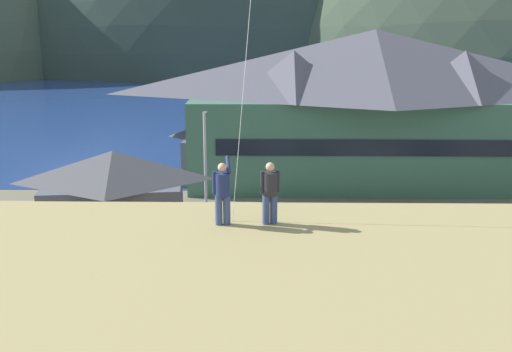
% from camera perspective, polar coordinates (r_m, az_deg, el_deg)
% --- Properties ---
extents(ground_plane, '(600.00, 600.00, 0.00)m').
position_cam_1_polar(ground_plane, '(25.42, 2.05, -12.76)').
color(ground_plane, '#66604C').
extents(parking_lot_pad, '(40.00, 20.00, 0.10)m').
position_cam_1_polar(parking_lot_pad, '(29.92, 1.88, -8.26)').
color(parking_lot_pad, gray).
rests_on(parking_lot_pad, ground).
extents(bay_water, '(360.00, 84.00, 0.03)m').
position_cam_1_polar(bay_water, '(83.38, 1.30, 6.61)').
color(bay_water, navy).
rests_on(bay_water, ground).
extents(far_hill_east_peak, '(108.07, 50.74, 77.81)m').
position_cam_1_polar(far_hill_east_peak, '(140.11, -1.67, 9.88)').
color(far_hill_east_peak, '#2D3D33').
rests_on(far_hill_east_peak, ground).
extents(harbor_lodge, '(27.97, 11.50, 11.09)m').
position_cam_1_polar(harbor_lodge, '(44.95, 11.12, 6.98)').
color(harbor_lodge, '#38604C').
rests_on(harbor_lodge, ground).
extents(storage_shed_near_lot, '(7.86, 5.82, 5.36)m').
position_cam_1_polar(storage_shed_near_lot, '(31.40, -13.32, -2.25)').
color(storage_shed_near_lot, '#474C56').
rests_on(storage_shed_near_lot, ground).
extents(storage_shed_waterside, '(6.52, 5.65, 4.96)m').
position_cam_1_polar(storage_shed_waterside, '(44.21, -2.98, 2.73)').
color(storage_shed_waterside, '#474C56').
rests_on(storage_shed_waterside, ground).
extents(wharf_dock, '(3.20, 15.43, 0.70)m').
position_cam_1_polar(wharf_dock, '(59.10, -1.90, 3.59)').
color(wharf_dock, '#70604C').
rests_on(wharf_dock, ground).
extents(moored_boat_wharfside, '(2.23, 6.63, 2.16)m').
position_cam_1_polar(moored_boat_wharfside, '(61.52, -4.95, 4.34)').
color(moored_boat_wharfside, navy).
rests_on(moored_boat_wharfside, ground).
extents(moored_boat_outer_mooring, '(2.87, 7.54, 2.16)m').
position_cam_1_polar(moored_boat_outer_mooring, '(60.98, 1.51, 4.29)').
color(moored_boat_outer_mooring, navy).
rests_on(moored_boat_outer_mooring, ground).
extents(parked_car_mid_row_near, '(4.27, 2.19, 1.82)m').
position_cam_1_polar(parked_car_mid_row_near, '(26.03, -5.12, -9.52)').
color(parked_car_mid_row_near, red).
rests_on(parked_car_mid_row_near, parking_lot_pad).
extents(parked_car_lone_by_shed, '(4.35, 2.35, 1.82)m').
position_cam_1_polar(parked_car_lone_by_shed, '(30.46, -1.67, -5.78)').
color(parked_car_lone_by_shed, '#9EA3A8').
rests_on(parked_car_lone_by_shed, parking_lot_pad).
extents(parked_car_back_row_right, '(4.29, 2.24, 1.82)m').
position_cam_1_polar(parked_car_back_row_right, '(27.33, -19.35, -9.13)').
color(parked_car_back_row_right, '#9EA3A8').
rests_on(parked_car_back_row_right, parking_lot_pad).
extents(parked_car_front_row_end, '(4.28, 2.22, 1.82)m').
position_cam_1_polar(parked_car_front_row_end, '(30.95, 7.58, -5.57)').
color(parked_car_front_row_end, '#236633').
rests_on(parked_car_front_row_end, parking_lot_pad).
extents(parking_light_pole, '(0.24, 0.78, 6.59)m').
position_cam_1_polar(parking_light_pole, '(34.19, -4.87, 1.46)').
color(parking_light_pole, '#ADADB2').
rests_on(parking_light_pole, parking_lot_pad).
extents(person_kite_flyer, '(0.52, 0.69, 1.86)m').
position_cam_1_polar(person_kite_flyer, '(16.21, -3.24, -1.46)').
color(person_kite_flyer, '#384770').
rests_on(person_kite_flyer, grassy_hill_foreground).
extents(person_companion, '(0.53, 0.40, 1.74)m').
position_cam_1_polar(person_companion, '(16.24, 1.35, -1.46)').
color(person_companion, '#384770').
rests_on(person_companion, grassy_hill_foreground).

